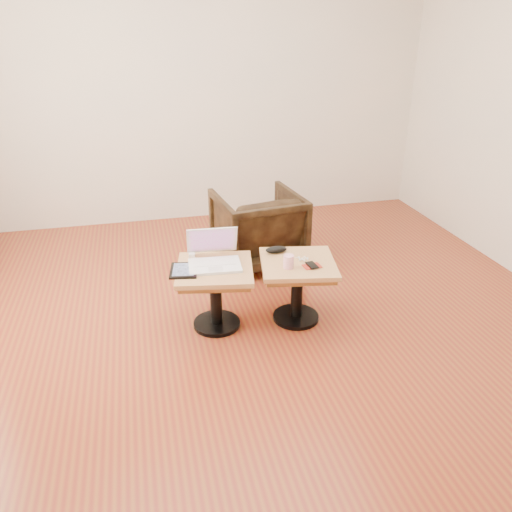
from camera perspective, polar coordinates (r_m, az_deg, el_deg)
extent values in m
cube|color=maroon|center=(3.47, 0.55, -8.04)|extent=(4.50, 4.50, 0.01)
cube|color=beige|center=(5.14, -5.86, 18.93)|extent=(4.50, 0.02, 2.70)
cylinder|color=black|center=(3.49, -4.49, -7.68)|extent=(0.32, 0.32, 0.03)
cylinder|color=black|center=(3.38, -4.61, -4.71)|extent=(0.08, 0.08, 0.39)
cube|color=brown|center=(3.30, -4.72, -2.05)|extent=(0.53, 0.53, 0.04)
cube|color=#9A613C|center=(3.28, -4.74, -1.53)|extent=(0.57, 0.57, 0.03)
cylinder|color=black|center=(3.56, 4.57, -6.93)|extent=(0.32, 0.32, 0.03)
cylinder|color=black|center=(3.46, 4.69, -4.00)|extent=(0.08, 0.08, 0.39)
cube|color=brown|center=(3.37, 4.80, -1.38)|extent=(0.53, 0.53, 0.04)
cube|color=#9A613C|center=(3.36, 4.82, -0.87)|extent=(0.57, 0.57, 0.03)
cube|color=white|center=(3.27, -4.73, -1.10)|extent=(0.35, 0.26, 0.02)
cube|color=silver|center=(3.30, -4.80, -0.67)|extent=(0.28, 0.13, 0.00)
cube|color=silver|center=(3.21, -4.63, -1.46)|extent=(0.10, 0.07, 0.00)
cube|color=white|center=(3.38, -5.05, 1.82)|extent=(0.34, 0.13, 0.21)
cube|color=#A52A38|center=(3.38, -5.05, 1.82)|extent=(0.30, 0.10, 0.17)
cube|color=black|center=(3.24, -8.25, -1.64)|extent=(0.21, 0.24, 0.01)
cube|color=#191E38|center=(3.23, -8.26, -1.51)|extent=(0.17, 0.20, 0.00)
cube|color=white|center=(3.43, -7.34, 0.11)|extent=(0.05, 0.05, 0.02)
ellipsoid|color=black|center=(3.46, 2.32, 0.75)|extent=(0.15, 0.07, 0.05)
cylinder|color=#F2598C|center=(3.24, 3.73, -0.64)|extent=(0.09, 0.09, 0.09)
sphere|color=white|center=(3.38, 5.31, -0.30)|extent=(0.02, 0.02, 0.02)
sphere|color=white|center=(3.40, 5.57, -0.14)|extent=(0.02, 0.02, 0.02)
sphere|color=white|center=(3.39, 4.92, -0.17)|extent=(0.02, 0.02, 0.02)
sphere|color=white|center=(3.38, 5.90, -0.32)|extent=(0.02, 0.02, 0.02)
sphere|color=white|center=(3.36, 5.04, -0.46)|extent=(0.02, 0.02, 0.02)
sphere|color=white|center=(3.35, 5.55, -0.49)|extent=(0.02, 0.02, 0.02)
cylinder|color=white|center=(3.38, 5.30, -0.39)|extent=(0.08, 0.05, 0.00)
cube|color=maroon|center=(3.29, 6.41, -1.16)|extent=(0.12, 0.09, 0.01)
cube|color=black|center=(3.29, 6.42, -1.05)|extent=(0.07, 0.11, 0.01)
imported|color=black|center=(4.24, 0.20, 3.20)|extent=(0.76, 0.77, 0.63)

